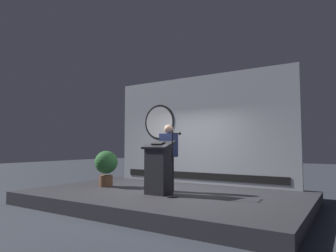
# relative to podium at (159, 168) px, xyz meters

# --- Properties ---
(ground_plane) EXTENTS (40.00, 40.00, 0.00)m
(ground_plane) POSITION_rel_podium_xyz_m (-0.10, 0.39, -0.88)
(ground_plane) COLOR #383D47
(stage_platform) EXTENTS (6.40, 4.00, 0.30)m
(stage_platform) POSITION_rel_podium_xyz_m (-0.10, 0.39, -0.73)
(stage_platform) COLOR #333338
(stage_platform) RESTS_ON ground
(banner_display) EXTENTS (5.59, 0.12, 3.16)m
(banner_display) POSITION_rel_podium_xyz_m (-0.12, 2.24, 0.99)
(banner_display) COLOR #B2B7C1
(banner_display) RESTS_ON stage_platform
(podium) EXTENTS (0.64, 0.49, 1.21)m
(podium) POSITION_rel_podium_xyz_m (0.00, 0.00, 0.00)
(podium) COLOR #26262B
(podium) RESTS_ON stage_platform
(speaker_person) EXTENTS (0.40, 0.26, 1.61)m
(speaker_person) POSITION_rel_podium_xyz_m (-0.04, 0.48, 0.24)
(speaker_person) COLOR black
(speaker_person) RESTS_ON stage_platform
(microphone_stand) EXTENTS (0.24, 0.48, 1.42)m
(microphone_stand) POSITION_rel_podium_xyz_m (0.45, -0.11, -0.09)
(microphone_stand) COLOR black
(microphone_stand) RESTS_ON stage_platform
(potted_plant) EXTENTS (0.61, 0.61, 0.96)m
(potted_plant) POSITION_rel_podium_xyz_m (-1.92, 0.32, -0.00)
(potted_plant) COLOR brown
(potted_plant) RESTS_ON stage_platform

